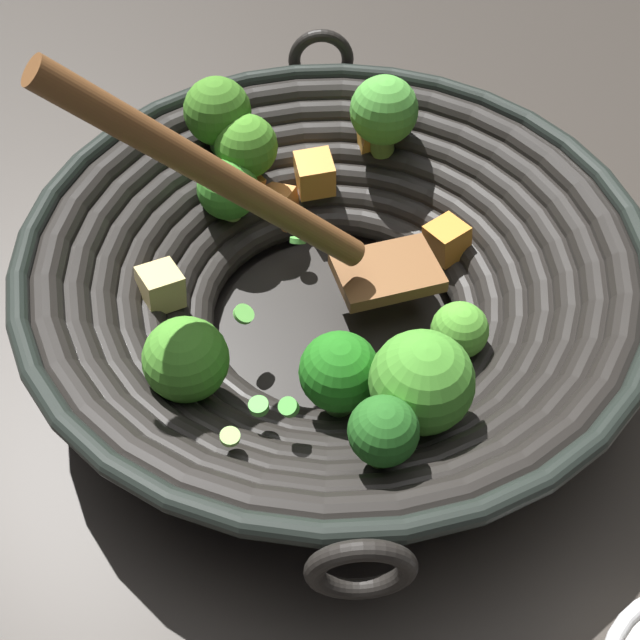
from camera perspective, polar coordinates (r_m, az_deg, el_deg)
name	(u,v)px	position (r m, az deg, el deg)	size (l,w,h in m)	color
ground_plane	(334,330)	(0.58, 0.99, -0.71)	(4.00, 4.00, 0.00)	#332D28
wok	(333,273)	(0.53, 0.95, 3.41)	(0.41, 0.42, 0.25)	black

